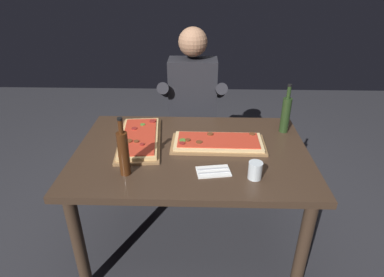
{
  "coord_description": "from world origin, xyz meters",
  "views": [
    {
      "loc": [
        0.05,
        -1.69,
        1.72
      ],
      "look_at": [
        0.0,
        0.05,
        0.79
      ],
      "focal_mm": 30.28,
      "sensor_mm": 36.0,
      "label": 1
    }
  ],
  "objects_px": {
    "oil_bottle_amber": "(286,114)",
    "seated_diner": "(193,104)",
    "pizza_rectangular_front": "(218,143)",
    "pizza_rectangular_left": "(140,138)",
    "diner_chair": "(193,126)",
    "wine_bottle_dark": "(124,152)",
    "dining_table": "(192,163)",
    "tumbler_near_camera": "(255,171)"
  },
  "relations": [
    {
      "from": "pizza_rectangular_left",
      "to": "seated_diner",
      "type": "distance_m",
      "value": 0.71
    },
    {
      "from": "wine_bottle_dark",
      "to": "oil_bottle_amber",
      "type": "bearing_deg",
      "value": 29.02
    },
    {
      "from": "pizza_rectangular_left",
      "to": "seated_diner",
      "type": "bearing_deg",
      "value": 63.34
    },
    {
      "from": "oil_bottle_amber",
      "to": "pizza_rectangular_left",
      "type": "bearing_deg",
      "value": -170.08
    },
    {
      "from": "dining_table",
      "to": "diner_chair",
      "type": "xyz_separation_m",
      "value": [
        -0.01,
        0.86,
        -0.16
      ]
    },
    {
      "from": "oil_bottle_amber",
      "to": "seated_diner",
      "type": "xyz_separation_m",
      "value": [
        -0.62,
        0.47,
        -0.13
      ]
    },
    {
      "from": "pizza_rectangular_front",
      "to": "pizza_rectangular_left",
      "type": "relative_size",
      "value": 0.97
    },
    {
      "from": "tumbler_near_camera",
      "to": "diner_chair",
      "type": "height_order",
      "value": "diner_chair"
    },
    {
      "from": "tumbler_near_camera",
      "to": "dining_table",
      "type": "bearing_deg",
      "value": 139.78
    },
    {
      "from": "pizza_rectangular_front",
      "to": "diner_chair",
      "type": "distance_m",
      "value": 0.86
    },
    {
      "from": "pizza_rectangular_front",
      "to": "diner_chair",
      "type": "bearing_deg",
      "value": 102.27
    },
    {
      "from": "pizza_rectangular_left",
      "to": "diner_chair",
      "type": "bearing_deg",
      "value": 67.11
    },
    {
      "from": "wine_bottle_dark",
      "to": "diner_chair",
      "type": "xyz_separation_m",
      "value": [
        0.33,
        1.12,
        -0.39
      ]
    },
    {
      "from": "diner_chair",
      "to": "wine_bottle_dark",
      "type": "bearing_deg",
      "value": -106.48
    },
    {
      "from": "wine_bottle_dark",
      "to": "seated_diner",
      "type": "relative_size",
      "value": 0.25
    },
    {
      "from": "oil_bottle_amber",
      "to": "tumbler_near_camera",
      "type": "xyz_separation_m",
      "value": [
        -0.27,
        -0.55,
        -0.09
      ]
    },
    {
      "from": "dining_table",
      "to": "seated_diner",
      "type": "relative_size",
      "value": 1.05
    },
    {
      "from": "seated_diner",
      "to": "diner_chair",
      "type": "bearing_deg",
      "value": 90.0
    },
    {
      "from": "pizza_rectangular_left",
      "to": "tumbler_near_camera",
      "type": "xyz_separation_m",
      "value": [
        0.67,
        -0.38,
        0.02
      ]
    },
    {
      "from": "pizza_rectangular_front",
      "to": "seated_diner",
      "type": "height_order",
      "value": "seated_diner"
    },
    {
      "from": "wine_bottle_dark",
      "to": "seated_diner",
      "type": "bearing_deg",
      "value": 71.66
    },
    {
      "from": "wine_bottle_dark",
      "to": "oil_bottle_amber",
      "type": "xyz_separation_m",
      "value": [
        0.95,
        0.53,
        -0.0
      ]
    },
    {
      "from": "pizza_rectangular_front",
      "to": "oil_bottle_amber",
      "type": "distance_m",
      "value": 0.51
    },
    {
      "from": "seated_diner",
      "to": "wine_bottle_dark",
      "type": "bearing_deg",
      "value": -108.34
    },
    {
      "from": "diner_chair",
      "to": "seated_diner",
      "type": "distance_m",
      "value": 0.28
    },
    {
      "from": "dining_table",
      "to": "pizza_rectangular_left",
      "type": "distance_m",
      "value": 0.37
    },
    {
      "from": "oil_bottle_amber",
      "to": "wine_bottle_dark",
      "type": "bearing_deg",
      "value": -150.98
    },
    {
      "from": "pizza_rectangular_left",
      "to": "oil_bottle_amber",
      "type": "relative_size",
      "value": 1.82
    },
    {
      "from": "pizza_rectangular_front",
      "to": "diner_chair",
      "type": "relative_size",
      "value": 0.67
    },
    {
      "from": "pizza_rectangular_front",
      "to": "pizza_rectangular_left",
      "type": "bearing_deg",
      "value": 175.01
    },
    {
      "from": "dining_table",
      "to": "pizza_rectangular_front",
      "type": "relative_size",
      "value": 2.41
    },
    {
      "from": "pizza_rectangular_front",
      "to": "diner_chair",
      "type": "height_order",
      "value": "diner_chair"
    },
    {
      "from": "tumbler_near_camera",
      "to": "seated_diner",
      "type": "height_order",
      "value": "seated_diner"
    },
    {
      "from": "dining_table",
      "to": "tumbler_near_camera",
      "type": "distance_m",
      "value": 0.46
    },
    {
      "from": "wine_bottle_dark",
      "to": "tumbler_near_camera",
      "type": "xyz_separation_m",
      "value": [
        0.68,
        -0.02,
        -0.09
      ]
    },
    {
      "from": "pizza_rectangular_left",
      "to": "wine_bottle_dark",
      "type": "distance_m",
      "value": 0.38
    },
    {
      "from": "seated_diner",
      "to": "dining_table",
      "type": "bearing_deg",
      "value": -88.93
    },
    {
      "from": "pizza_rectangular_left",
      "to": "diner_chair",
      "type": "distance_m",
      "value": 0.86
    },
    {
      "from": "tumbler_near_camera",
      "to": "diner_chair",
      "type": "bearing_deg",
      "value": 107.1
    },
    {
      "from": "oil_bottle_amber",
      "to": "pizza_rectangular_front",
      "type": "bearing_deg",
      "value": -155.12
    },
    {
      "from": "pizza_rectangular_front",
      "to": "seated_diner",
      "type": "bearing_deg",
      "value": 104.36
    },
    {
      "from": "pizza_rectangular_front",
      "to": "wine_bottle_dark",
      "type": "distance_m",
      "value": 0.61
    }
  ]
}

